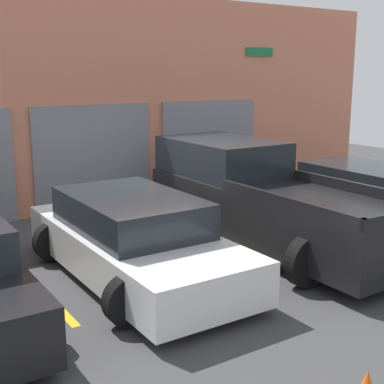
{
  "coord_description": "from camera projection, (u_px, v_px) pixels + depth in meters",
  "views": [
    {
      "loc": [
        -4.92,
        -8.41,
        3.13
      ],
      "look_at": [
        0.0,
        -0.85,
        1.1
      ],
      "focal_mm": 50.0,
      "sensor_mm": 36.0,
      "label": 1
    }
  ],
  "objects": [
    {
      "name": "ground_plane",
      "position": [
        168.0,
        240.0,
        10.19
      ],
      "size": [
        28.0,
        28.0,
        0.0
      ],
      "primitive_type": "plane",
      "color": "#3D3D3F"
    },
    {
      "name": "pickup_truck",
      "position": [
        259.0,
        198.0,
        9.91
      ],
      "size": [
        2.37,
        5.57,
        1.82
      ],
      "color": "black",
      "rests_on": "ground"
    },
    {
      "name": "sedan_white",
      "position": [
        133.0,
        239.0,
        8.23
      ],
      "size": [
        2.28,
        4.58,
        1.3
      ],
      "color": "white",
      "rests_on": "ground"
    },
    {
      "name": "van_right",
      "position": [
        370.0,
        197.0,
        11.19
      ],
      "size": [
        2.22,
        4.63,
        1.21
      ],
      "color": "silver",
      "rests_on": "ground"
    },
    {
      "name": "shophouse_building",
      "position": [
        94.0,
        104.0,
        12.34
      ],
      "size": [
        16.9,
        0.68,
        4.9
      ],
      "color": "#D17A5B",
      "rests_on": "ground"
    },
    {
      "name": "parking_stripe_centre",
      "position": [
        208.0,
        260.0,
        9.08
      ],
      "size": [
        0.12,
        2.2,
        0.01
      ],
      "primitive_type": "cube",
      "color": "gold",
      "rests_on": "ground"
    },
    {
      "name": "parking_stripe_right",
      "position": [
        323.0,
        234.0,
        10.55
      ],
      "size": [
        0.12,
        2.2,
        0.01
      ],
      "primitive_type": "cube",
      "color": "gold",
      "rests_on": "ground"
    },
    {
      "name": "parking_stripe_left",
      "position": [
        48.0,
        297.0,
        7.61
      ],
      "size": [
        0.12,
        2.2,
        0.01
      ],
      "primitive_type": "cube",
      "color": "gold",
      "rests_on": "ground"
    }
  ]
}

